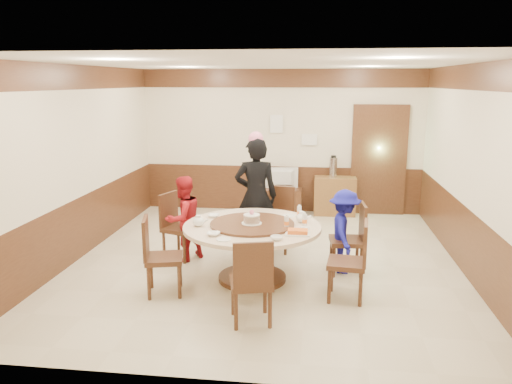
# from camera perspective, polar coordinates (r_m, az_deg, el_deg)

# --- Properties ---
(room) EXTENTS (6.00, 6.04, 2.84)m
(room) POSITION_cam_1_polar(r_m,az_deg,el_deg) (7.05, 1.18, 0.36)
(room) COLOR beige
(room) RESTS_ON ground
(banquet_table) EXTENTS (1.78, 1.78, 0.78)m
(banquet_table) POSITION_cam_1_polar(r_m,az_deg,el_deg) (6.52, -0.44, -5.63)
(banquet_table) COLOR #452615
(banquet_table) RESTS_ON ground
(chair_0) EXTENTS (0.48, 0.47, 0.97)m
(chair_0) POSITION_cam_1_polar(r_m,az_deg,el_deg) (6.94, 10.44, -6.68)
(chair_0) COLOR #452615
(chair_0) RESTS_ON ground
(chair_1) EXTENTS (0.53, 0.53, 0.97)m
(chair_1) POSITION_cam_1_polar(r_m,az_deg,el_deg) (7.75, 2.54, -4.43)
(chair_1) COLOR #452615
(chair_1) RESTS_ON ground
(chair_2) EXTENTS (0.57, 0.56, 0.97)m
(chair_2) POSITION_cam_1_polar(r_m,az_deg,el_deg) (7.48, -8.71, -5.21)
(chair_2) COLOR #452615
(chair_2) RESTS_ON ground
(chair_3) EXTENTS (0.54, 0.53, 0.97)m
(chair_3) POSITION_cam_1_polar(r_m,az_deg,el_deg) (6.29, -10.62, -8.73)
(chair_3) COLOR #452615
(chair_3) RESTS_ON ground
(chair_4) EXTENTS (0.54, 0.54, 0.97)m
(chair_4) POSITION_cam_1_polar(r_m,az_deg,el_deg) (5.49, -0.55, -11.80)
(chair_4) COLOR #452615
(chair_4) RESTS_ON ground
(chair_5) EXTENTS (0.49, 0.48, 0.97)m
(chair_5) POSITION_cam_1_polar(r_m,az_deg,el_deg) (6.13, 10.46, -9.31)
(chair_5) COLOR #452615
(chair_5) RESTS_ON ground
(person_standing) EXTENTS (0.68, 0.49, 1.76)m
(person_standing) POSITION_cam_1_polar(r_m,az_deg,el_deg) (7.50, -0.01, -0.46)
(person_standing) COLOR black
(person_standing) RESTS_ON ground
(person_red) EXTENTS (0.74, 0.77, 1.25)m
(person_red) POSITION_cam_1_polar(r_m,az_deg,el_deg) (7.30, -8.30, -3.04)
(person_red) COLOR #A6161C
(person_red) RESTS_ON ground
(person_blue) EXTENTS (0.46, 0.76, 1.15)m
(person_blue) POSITION_cam_1_polar(r_m,az_deg,el_deg) (6.89, 10.06, -4.46)
(person_blue) COLOR navy
(person_blue) RESTS_ON ground
(birthday_cake) EXTENTS (0.26, 0.26, 0.18)m
(birthday_cake) POSITION_cam_1_polar(r_m,az_deg,el_deg) (6.40, -0.49, -3.09)
(birthday_cake) COLOR white
(birthday_cake) RESTS_ON banquet_table
(teapot_left) EXTENTS (0.17, 0.15, 0.13)m
(teapot_left) POSITION_cam_1_polar(r_m,az_deg,el_deg) (6.43, -6.59, -3.38)
(teapot_left) COLOR white
(teapot_left) RESTS_ON banquet_table
(teapot_right) EXTENTS (0.17, 0.15, 0.13)m
(teapot_right) POSITION_cam_1_polar(r_m,az_deg,el_deg) (6.59, 5.25, -2.96)
(teapot_right) COLOR white
(teapot_right) RESTS_ON banquet_table
(bowl_0) EXTENTS (0.16, 0.16, 0.04)m
(bowl_0) POSITION_cam_1_polar(r_m,az_deg,el_deg) (6.84, -4.85, -2.73)
(bowl_0) COLOR white
(bowl_0) RESTS_ON banquet_table
(bowl_1) EXTENTS (0.15, 0.15, 0.05)m
(bowl_1) POSITION_cam_1_polar(r_m,az_deg,el_deg) (5.86, 2.38, -5.28)
(bowl_1) COLOR white
(bowl_1) RESTS_ON banquet_table
(bowl_2) EXTENTS (0.16, 0.16, 0.04)m
(bowl_2) POSITION_cam_1_polar(r_m,az_deg,el_deg) (6.04, -4.88, -4.80)
(bowl_2) COLOR white
(bowl_2) RESTS_ON banquet_table
(bowl_3) EXTENTS (0.12, 0.12, 0.04)m
(bowl_3) POSITION_cam_1_polar(r_m,az_deg,el_deg) (6.26, 5.59, -4.20)
(bowl_3) COLOR white
(bowl_3) RESTS_ON banquet_table
(saucer_near) EXTENTS (0.18, 0.18, 0.01)m
(saucer_near) POSITION_cam_1_polar(r_m,az_deg,el_deg) (5.88, -3.70, -5.42)
(saucer_near) COLOR white
(saucer_near) RESTS_ON banquet_table
(saucer_far) EXTENTS (0.18, 0.18, 0.01)m
(saucer_far) POSITION_cam_1_polar(r_m,az_deg,el_deg) (6.89, 3.82, -2.71)
(saucer_far) COLOR white
(saucer_far) RESTS_ON banquet_table
(shrimp_platter) EXTENTS (0.30, 0.20, 0.06)m
(shrimp_platter) POSITION_cam_1_polar(r_m,az_deg,el_deg) (6.08, 4.80, -4.62)
(shrimp_platter) COLOR white
(shrimp_platter) RESTS_ON banquet_table
(bottle_0) EXTENTS (0.06, 0.06, 0.16)m
(bottle_0) POSITION_cam_1_polar(r_m,az_deg,el_deg) (6.30, 3.52, -3.48)
(bottle_0) COLOR silver
(bottle_0) RESTS_ON banquet_table
(bottle_1) EXTENTS (0.06, 0.06, 0.16)m
(bottle_1) POSITION_cam_1_polar(r_m,az_deg,el_deg) (6.40, 5.58, -3.26)
(bottle_1) COLOR silver
(bottle_1) RESTS_ON banquet_table
(bottle_2) EXTENTS (0.06, 0.06, 0.16)m
(bottle_2) POSITION_cam_1_polar(r_m,az_deg,el_deg) (6.80, 4.97, -2.29)
(bottle_2) COLOR silver
(bottle_2) RESTS_ON banquet_table
(tv_stand) EXTENTS (0.85, 0.45, 0.50)m
(tv_stand) POSITION_cam_1_polar(r_m,az_deg,el_deg) (9.89, 2.76, -1.01)
(tv_stand) COLOR #452615
(tv_stand) RESTS_ON ground
(television) EXTENTS (0.72, 0.20, 0.41)m
(television) POSITION_cam_1_polar(r_m,az_deg,el_deg) (9.80, 2.79, 1.57)
(television) COLOR gray
(television) RESTS_ON tv_stand
(side_cabinet) EXTENTS (0.80, 0.40, 0.75)m
(side_cabinet) POSITION_cam_1_polar(r_m,az_deg,el_deg) (9.88, 8.99, -0.44)
(side_cabinet) COLOR brown
(side_cabinet) RESTS_ON ground
(thermos) EXTENTS (0.15, 0.15, 0.38)m
(thermos) POSITION_cam_1_polar(r_m,az_deg,el_deg) (9.76, 8.81, 2.80)
(thermos) COLOR silver
(thermos) RESTS_ON side_cabinet
(notice_left) EXTENTS (0.25, 0.00, 0.35)m
(notice_left) POSITION_cam_1_polar(r_m,az_deg,el_deg) (9.87, 2.35, 7.78)
(notice_left) COLOR white
(notice_left) RESTS_ON room
(notice_right) EXTENTS (0.30, 0.00, 0.22)m
(notice_right) POSITION_cam_1_polar(r_m,az_deg,el_deg) (9.86, 6.12, 5.97)
(notice_right) COLOR white
(notice_right) RESTS_ON room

